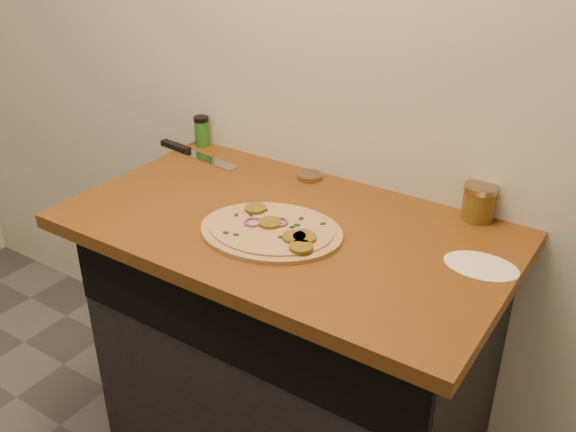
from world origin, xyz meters
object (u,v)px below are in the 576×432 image
Objects in this scene: pizza at (272,231)px; salsa_jar at (479,202)px; chefs_knife at (191,153)px; spice_shaker at (202,131)px.

pizza is 4.48× the size of salsa_jar.
pizza is at bearing -137.92° from salsa_jar.
chefs_knife is (-0.53, 0.29, -0.00)m from pizza.
chefs_knife is 0.10m from spice_shaker.
pizza is at bearing -28.58° from chefs_knife.
pizza is 4.30× the size of spice_shaker.
pizza is at bearing -34.10° from spice_shaker.
spice_shaker reaches higher than salsa_jar.
pizza reaches higher than chefs_knife.
salsa_jar is at bearing 42.08° from pizza.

